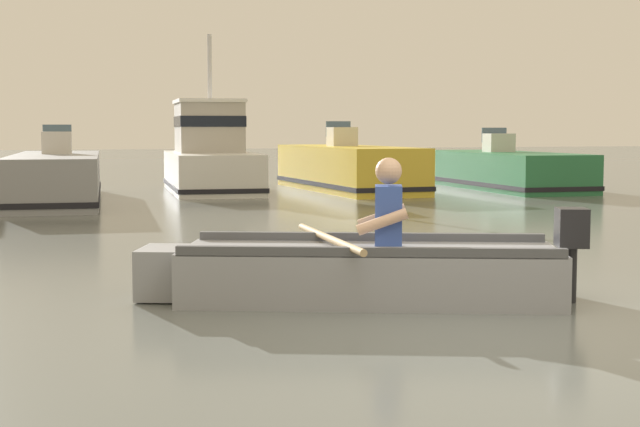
# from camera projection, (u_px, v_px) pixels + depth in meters

# --- Properties ---
(ground_plane) EXTENTS (120.00, 120.00, 0.00)m
(ground_plane) POSITION_uv_depth(u_px,v_px,m) (485.00, 335.00, 6.59)
(ground_plane) COLOR slate
(rowboat_with_person) EXTENTS (3.63, 2.31, 1.19)m
(rowboat_with_person) POSITION_uv_depth(u_px,v_px,m) (361.00, 270.00, 7.89)
(rowboat_with_person) COLOR gray
(rowboat_with_person) RESTS_ON ground
(moored_boat_grey) EXTENTS (2.05, 6.28, 1.51)m
(moored_boat_grey) POSITION_uv_depth(u_px,v_px,m) (57.00, 179.00, 18.45)
(moored_boat_grey) COLOR gray
(moored_boat_grey) RESTS_ON ground
(moored_boat_white) EXTENTS (2.14, 4.68, 3.53)m
(moored_boat_white) POSITION_uv_depth(u_px,v_px,m) (211.00, 157.00, 21.46)
(moored_boat_white) COLOR white
(moored_boat_white) RESTS_ON ground
(moored_boat_yellow) EXTENTS (2.05, 5.58, 1.60)m
(moored_boat_yellow) POSITION_uv_depth(u_px,v_px,m) (348.00, 169.00, 21.87)
(moored_boat_yellow) COLOR gold
(moored_boat_yellow) RESTS_ON ground
(moored_boat_green) EXTENTS (1.96, 5.48, 1.45)m
(moored_boat_green) POSITION_uv_depth(u_px,v_px,m) (506.00, 171.00, 22.47)
(moored_boat_green) COLOR #287042
(moored_boat_green) RESTS_ON ground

